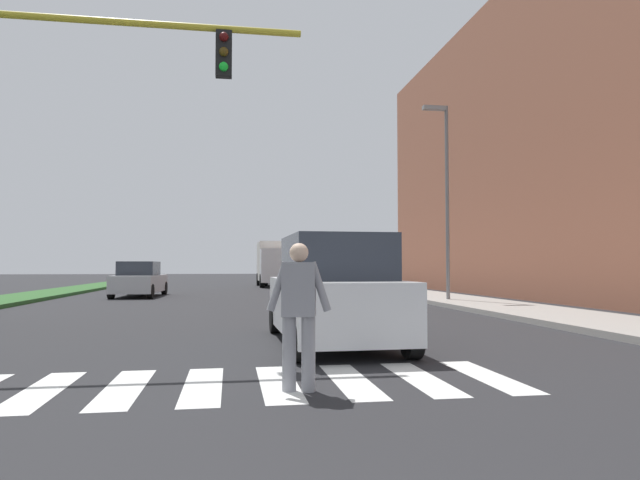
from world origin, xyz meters
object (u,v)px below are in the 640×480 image
at_px(pedestrian_performer, 299,309).
at_px(suv_crossing, 333,293).
at_px(truck_box_delivery, 275,263).
at_px(sedan_distant, 277,275).
at_px(street_lamp_right, 445,184).
at_px(sedan_midblock, 140,280).

height_order(pedestrian_performer, suv_crossing, suv_crossing).
bearing_deg(pedestrian_performer, truck_box_delivery, 85.91).
distance_m(pedestrian_performer, truck_box_delivery, 32.53).
bearing_deg(suv_crossing, sedan_distant, 87.22).
relative_size(street_lamp_right, sedan_midblock, 1.62).
xyz_separation_m(sedan_midblock, truck_box_delivery, (7.24, 11.87, 0.88)).
xyz_separation_m(pedestrian_performer, sedan_distant, (2.57, 34.21, -0.17)).
relative_size(pedestrian_performer, truck_box_delivery, 0.27).
relative_size(sedan_distant, truck_box_delivery, 0.68).
height_order(street_lamp_right, pedestrian_performer, street_lamp_right).
bearing_deg(sedan_distant, pedestrian_performer, -94.29).
bearing_deg(truck_box_delivery, pedestrian_performer, -94.09).
distance_m(street_lamp_right, sedan_distant, 21.05).
bearing_deg(suv_crossing, street_lamp_right, 58.72).
bearing_deg(sedan_midblock, sedan_distant, 61.25).
xyz_separation_m(sedan_midblock, sedan_distant, (7.49, 13.65, 0.01)).
xyz_separation_m(street_lamp_right, truck_box_delivery, (-5.08, 18.35, -2.96)).
xyz_separation_m(suv_crossing, truck_box_delivery, (1.24, 28.74, 0.70)).
relative_size(sedan_midblock, truck_box_delivery, 0.75).
relative_size(street_lamp_right, pedestrian_performer, 4.44).
bearing_deg(pedestrian_performer, sedan_midblock, 103.46).
height_order(street_lamp_right, sedan_midblock, street_lamp_right).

